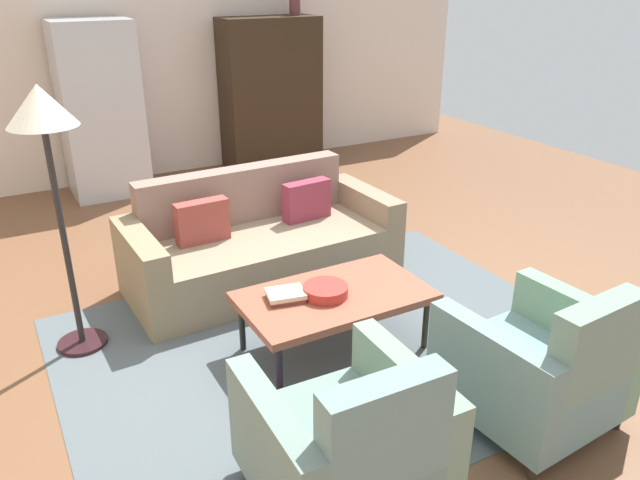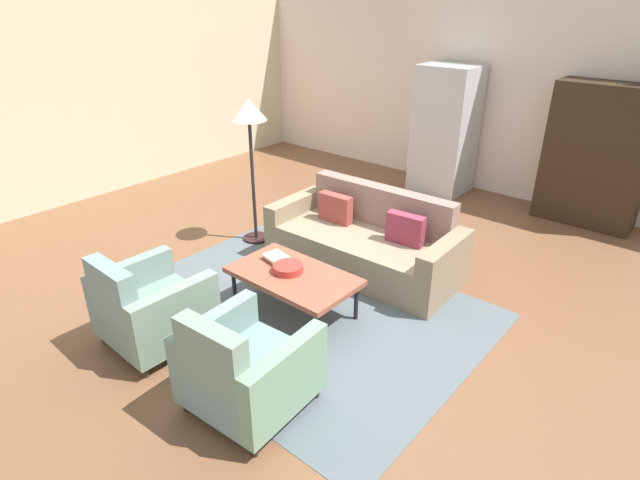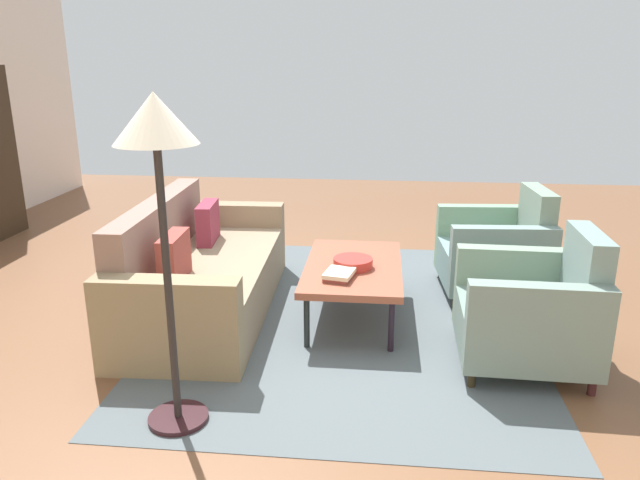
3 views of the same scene
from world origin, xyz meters
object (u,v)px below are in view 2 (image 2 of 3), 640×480
fruit_bowl (288,268)px  cabinet (596,156)px  couch (367,243)px  floor_lamp (249,123)px  armchair_left (148,310)px  refrigerator (445,130)px  armchair_right (243,372)px  book_stack (276,258)px  coffee_table (293,277)px

fruit_bowl → cabinet: cabinet is taller
couch → floor_lamp: bearing=10.9°
couch → cabinet: bearing=-118.7°
armchair_left → fruit_bowl: size_ratio=3.09×
refrigerator → fruit_bowl: bearing=-82.3°
armchair_left → armchair_right: 1.21m
armchair_right → book_stack: 1.55m
coffee_table → book_stack: size_ratio=4.54×
armchair_left → cabinet: 5.66m
refrigerator → armchair_right: bearing=-76.8°
couch → cabinet: size_ratio=1.18×
coffee_table → cabinet: (1.46, 4.07, 0.52)m
coffee_table → floor_lamp: (-1.45, 0.86, 1.06)m
floor_lamp → armchair_left: bearing=-67.4°
floor_lamp → armchair_right: bearing=-44.7°
fruit_bowl → refrigerator: (-0.54, 3.97, 0.47)m
couch → refrigerator: bearing=-79.6°
book_stack → cabinet: bearing=66.1°
armchair_right → refrigerator: size_ratio=0.48×
cabinet → armchair_left: bearing=-111.5°
armchair_right → cabinet: size_ratio=0.49×
armchair_right → book_stack: size_ratio=3.33×
fruit_bowl → floor_lamp: bearing=148.1°
armchair_right → cabinet: (0.86, 5.24, 0.56)m
coffee_table → cabinet: 4.36m
book_stack → refrigerator: (-0.30, 3.89, 0.48)m
armchair_left → fruit_bowl: bearing=66.8°
refrigerator → floor_lamp: (-0.84, -3.11, 0.52)m
armchair_left → book_stack: 1.29m
armchair_left → book_stack: size_ratio=3.33×
fruit_bowl → refrigerator: refrigerator is taller
fruit_bowl → cabinet: 4.37m
book_stack → floor_lamp: bearing=145.7°
fruit_bowl → cabinet: (1.53, 4.07, 0.45)m
coffee_table → fruit_bowl: bearing=180.0°
couch → armchair_right: size_ratio=2.42×
armchair_right → book_stack: (-0.91, 1.25, 0.10)m
cabinet → floor_lamp: (-2.91, -3.21, 0.54)m
couch → armchair_right: bearing=102.7°
cabinet → fruit_bowl: bearing=-110.6°
couch → coffee_table: size_ratio=1.77×
cabinet → floor_lamp: cabinet is taller
armchair_left → coffee_table: bearing=64.3°
armchair_right → fruit_bowl: bearing=116.0°
armchair_left → cabinet: (2.06, 5.24, 0.56)m
armchair_left → floor_lamp: size_ratio=0.51×
armchair_right → book_stack: bearing=122.2°
fruit_bowl → cabinet: size_ratio=0.16×
couch → coffee_table: 1.19m
coffee_table → armchair_left: 1.31m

